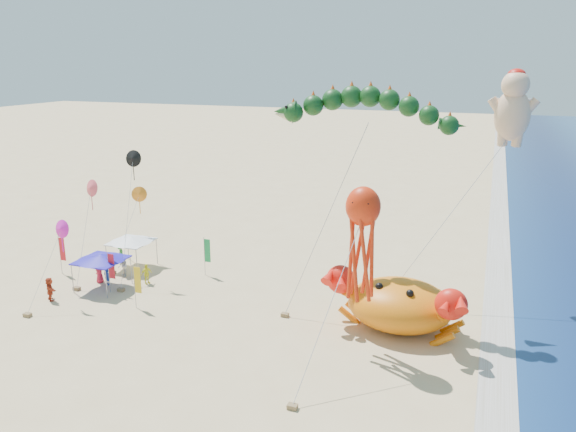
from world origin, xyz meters
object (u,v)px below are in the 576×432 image
object	(u,v)px
crab_inflatable	(400,303)
cherub_kite	(513,106)
octopus_kite	(362,235)
canopy_blue	(101,258)
dragon_kite	(366,114)
canopy_white	(131,239)

from	to	relation	value
crab_inflatable	cherub_kite	bearing A→B (deg)	55.53
crab_inflatable	octopus_kite	distance (m)	6.66
canopy_blue	cherub_kite	bearing A→B (deg)	18.44
octopus_kite	crab_inflatable	bearing A→B (deg)	61.61
dragon_kite	canopy_white	bearing A→B (deg)	178.18
dragon_kite	canopy_white	distance (m)	22.26
cherub_kite	canopy_white	bearing A→B (deg)	-170.42
octopus_kite	canopy_white	world-z (taller)	octopus_kite
dragon_kite	canopy_blue	bearing A→B (deg)	-168.40
crab_inflatable	canopy_white	xyz separation A→B (m)	(-22.64, 3.51, 0.69)
dragon_kite	canopy_blue	distance (m)	22.16
cherub_kite	canopy_blue	distance (m)	31.42
cherub_kite	canopy_white	distance (m)	30.86
cherub_kite	canopy_blue	world-z (taller)	cherub_kite
crab_inflatable	octopus_kite	world-z (taller)	octopus_kite
canopy_blue	canopy_white	distance (m)	4.52
octopus_kite	canopy_blue	bearing A→B (deg)	173.11
dragon_kite	canopy_white	xyz separation A→B (m)	(-19.40, 0.62, -10.89)
canopy_white	crab_inflatable	bearing A→B (deg)	-8.81
dragon_kite	octopus_kite	bearing A→B (deg)	-77.68
cherub_kite	crab_inflatable	bearing A→B (deg)	-124.47
canopy_blue	canopy_white	size ratio (longest dim) A/B	1.04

